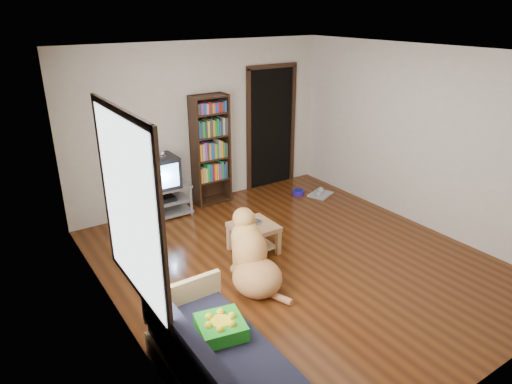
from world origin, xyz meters
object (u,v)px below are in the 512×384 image
coffee_table (254,233)px  dog (252,259)px  laptop (255,225)px  green_cushion (221,327)px  grey_rag (321,194)px  bookshelf (210,144)px  sofa (224,371)px  crt_tv (158,172)px  tv_stand (161,201)px  dog_bowl (298,192)px

coffee_table → dog: dog is taller
laptop → dog: 0.75m
dog → green_cushion: bearing=-134.2°
grey_rag → bookshelf: (-1.71, 0.81, 0.99)m
green_cushion → grey_rag: bearing=49.0°
laptop → dog: bearing=-145.6°
laptop → sofa: 2.45m
green_cushion → crt_tv: (0.85, 3.40, 0.26)m
tv_stand → dog: 2.36m
grey_rag → dog_bowl: bearing=140.2°
dog_bowl → crt_tv: bearing=168.2°
sofa → grey_rag: bearing=38.7°
tv_stand → sofa: sofa is taller
bookshelf → sofa: (-1.92, -3.72, -0.74)m
tv_stand → grey_rag: bearing=-15.2°
dog → crt_tv: bearing=93.6°
green_cushion → sofa: size_ratio=0.22×
grey_rag → coffee_table: coffee_table is taller
dog_bowl → bookshelf: bookshelf is taller
laptop → bookshelf: bookshelf is taller
sofa → green_cushion: bearing=64.0°
dog_bowl → grey_rag: 0.39m
tv_stand → sofa: size_ratio=0.50×
bookshelf → dog: size_ratio=1.60×
laptop → bookshelf: 1.97m
coffee_table → dog: bearing=-124.9°
green_cushion → tv_stand: bearing=87.7°
tv_stand → bookshelf: bookshelf is taller
dog_bowl → crt_tv: 2.51m
tv_stand → coffee_table: size_ratio=1.64×
laptop → dog_bowl: bearing=16.5°
laptop → sofa: size_ratio=0.17×
crt_tv → dog_bowl: bearing=-11.8°
tv_stand → coffee_table: bearing=-71.2°
dog_bowl → grey_rag: size_ratio=0.55×
laptop → coffee_table: size_ratio=0.55×
grey_rag → sofa: sofa is taller
laptop → grey_rag: laptop is taller
green_cushion → laptop: (1.44, 1.62, -0.07)m
laptop → coffee_table: (-0.00, 0.03, -0.13)m
green_cushion → coffee_table: size_ratio=0.71×
tv_stand → crt_tv: size_ratio=1.55×
sofa → coffee_table: size_ratio=3.27×
green_cushion → grey_rag: 4.42m
dog → laptop: bearing=53.8°
sofa → coffee_table: sofa is taller
tv_stand → crt_tv: (0.00, 0.02, 0.47)m
sofa → dog: size_ratio=1.60×
bookshelf → dog: bearing=-108.2°
tv_stand → coffee_table: (0.59, -1.72, 0.01)m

